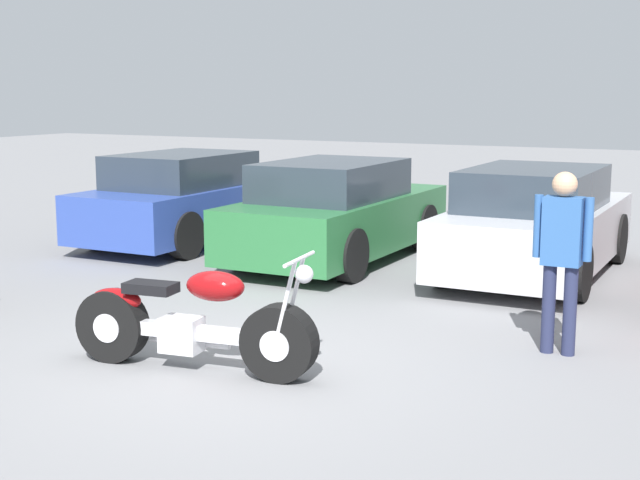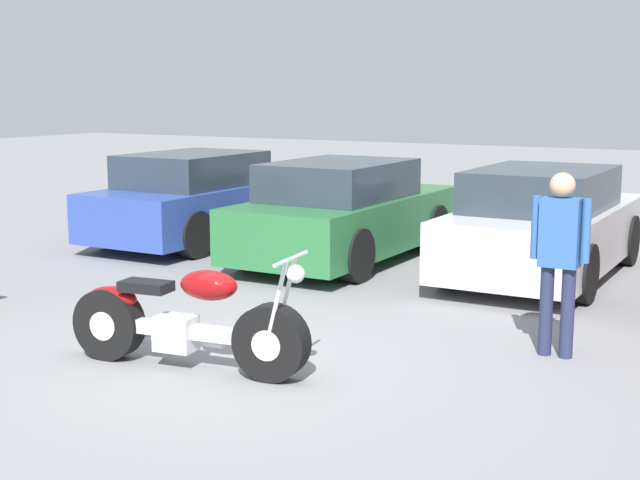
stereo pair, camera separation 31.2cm
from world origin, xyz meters
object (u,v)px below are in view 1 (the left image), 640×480
(parked_car_silver, at_px, (536,224))
(parked_car_blue, at_px, (189,200))
(motorcycle, at_px, (190,324))
(person_standing, at_px, (562,247))
(parked_car_green, at_px, (337,213))

(parked_car_silver, bearing_deg, parked_car_blue, 179.83)
(motorcycle, height_order, person_standing, person_standing)
(parked_car_green, distance_m, parked_car_silver, 2.71)
(parked_car_silver, relative_size, person_standing, 2.47)
(motorcycle, distance_m, parked_car_silver, 5.50)
(parked_car_silver, bearing_deg, person_standing, -72.64)
(motorcycle, height_order, parked_car_green, parked_car_green)
(person_standing, bearing_deg, parked_car_blue, 152.54)
(parked_car_blue, relative_size, parked_car_green, 1.00)
(motorcycle, bearing_deg, parked_car_green, 102.15)
(motorcycle, xyz_separation_m, parked_car_silver, (1.63, 5.24, 0.26))
(parked_car_green, bearing_deg, person_standing, -39.25)
(parked_car_blue, bearing_deg, parked_car_silver, -0.17)
(person_standing, bearing_deg, parked_car_green, 140.75)
(parked_car_green, xyz_separation_m, parked_car_silver, (2.70, 0.27, 0.00))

